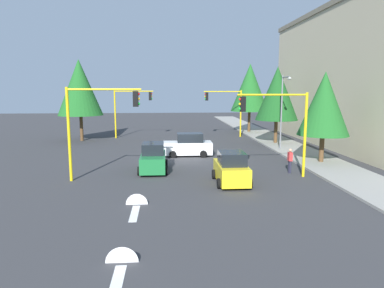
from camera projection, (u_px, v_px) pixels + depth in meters
ground_plane at (185, 160)px, 28.65m from camera, size 120.00×120.00×0.00m
sidewalk_kerb at (290, 148)px, 34.32m from camera, size 80.00×4.00×0.15m
lane_arrow_near at (136, 208)px, 17.08m from camera, size 2.40×1.10×1.10m
lane_arrow_mid at (120, 270)px, 11.17m from camera, size 2.40×1.10×1.10m
apartment_block at (360, 77)px, 36.31m from camera, size 26.18×9.30×13.88m
traffic_signal_near_right at (97, 115)px, 21.69m from camera, size 0.36×4.59×5.85m
traffic_signal_far_right at (130, 104)px, 41.43m from camera, size 0.36×4.59×5.66m
traffic_signal_near_left at (278, 118)px, 22.55m from camera, size 0.36×4.59×5.51m
traffic_signal_far_left at (226, 104)px, 42.25m from camera, size 0.36×4.59×5.61m
street_lamp_curbside at (283, 104)px, 32.21m from camera, size 2.15×0.28×7.00m
tree_roadside_far at (250, 88)px, 46.16m from camera, size 4.93×4.93×9.05m
tree_opposite_side at (80, 87)px, 38.78m from camera, size 4.91×4.91×9.01m
tree_roadside_near at (324, 104)px, 26.73m from camera, size 3.87×3.87×7.06m
tree_roadside_mid at (277, 94)px, 36.45m from camera, size 4.40×4.40×8.06m
car_yellow at (231, 169)px, 21.46m from camera, size 3.67×2.03×1.98m
car_white at (188, 145)px, 30.51m from camera, size 2.11×4.20×1.98m
car_green at (153, 158)px, 24.76m from camera, size 3.90×2.02×1.98m
pedestrian_crossing at (290, 160)px, 24.18m from camera, size 0.40×0.24×1.70m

